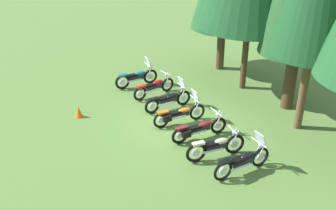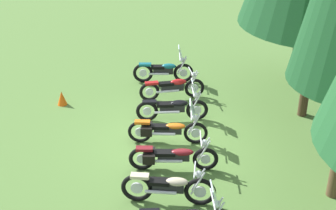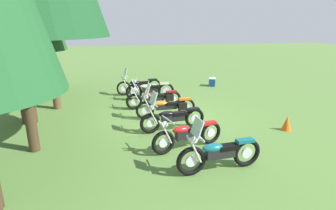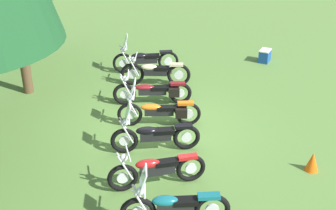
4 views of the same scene
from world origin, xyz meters
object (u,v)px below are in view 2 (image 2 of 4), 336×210
Objects in this scene: motorcycle_5 at (169,187)px; motorcycle_2 at (173,107)px; traffic_cone at (62,98)px; motorcycle_3 at (167,129)px; motorcycle_4 at (172,156)px; motorcycle_0 at (164,70)px; motorcycle_1 at (173,87)px.

motorcycle_2 is at bearing 93.59° from motorcycle_5.
traffic_cone is at bearing 130.53° from motorcycle_5.
motorcycle_4 is (1.32, 0.23, -0.02)m from motorcycle_3.
motorcycle_0 is 4.54× the size of traffic_cone.
motorcycle_0 reaches higher than motorcycle_4.
motorcycle_1 reaches higher than traffic_cone.
motorcycle_0 is at bearing 93.08° from motorcycle_4.
motorcycle_3 is at bearing 96.91° from motorcycle_5.
motorcycle_1 is 5.45m from motorcycle_5.
motorcycle_5 is 4.77× the size of traffic_cone.
motorcycle_0 is 0.97× the size of motorcycle_2.
motorcycle_2 is 1.32m from motorcycle_3.
motorcycle_3 reaches higher than motorcycle_1.
motorcycle_0 is 1.35m from motorcycle_1.
motorcycle_4 is at bearing -94.47° from motorcycle_2.
motorcycle_2 is at bearing -100.33° from motorcycle_1.
motorcycle_1 is at bearing -77.46° from motorcycle_0.
motorcycle_5 reaches higher than motorcycle_4.
traffic_cone is at bearing 134.89° from motorcycle_4.
motorcycle_5 is at bearing -92.51° from motorcycle_4.
motorcycle_0 is 2.78m from motorcycle_2.
motorcycle_0 is 0.92× the size of motorcycle_4.
motorcycle_4 reaches higher than motorcycle_1.
motorcycle_2 is 4.68× the size of traffic_cone.
traffic_cone is (1.95, -3.24, -0.23)m from motorcycle_0.
motorcycle_1 is at bearing 87.07° from motorcycle_2.
motorcycle_3 is 4.20m from traffic_cone.
motorcycle_2 is at bearing -84.03° from motorcycle_0.
motorcycle_0 reaches higher than motorcycle_2.
motorcycle_5 is at bearing -95.03° from motorcycle_2.
motorcycle_5 is (5.44, 0.24, 0.03)m from motorcycle_1.
motorcycle_2 is (2.74, 0.49, -0.01)m from motorcycle_0.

